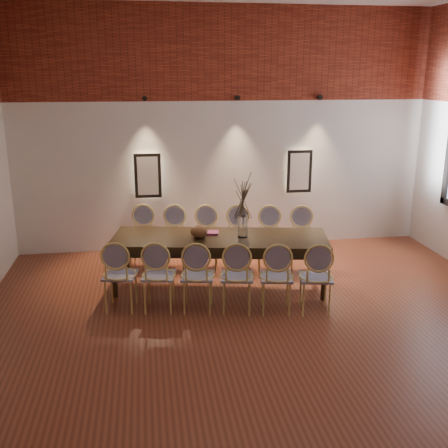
{
  "coord_description": "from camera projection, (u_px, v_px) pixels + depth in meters",
  "views": [
    {
      "loc": [
        -1.35,
        -5.23,
        2.95
      ],
      "look_at": [
        -0.36,
        1.24,
        1.05
      ],
      "focal_mm": 42.0,
      "sensor_mm": 36.0,
      "label": 1
    }
  ],
  "objects": [
    {
      "name": "wall_back",
      "position": [
        224.0,
        131.0,
        8.79
      ],
      "size": [
        7.0,
        0.1,
        4.0
      ],
      "primitive_type": "cube",
      "color": "silver",
      "rests_on": "ground"
    },
    {
      "name": "chair_near_e",
      "position": [
        276.0,
        277.0,
        6.6
      ],
      "size": [
        0.51,
        0.51,
        0.94
      ],
      "primitive_type": null,
      "rotation": [
        0.0,
        0.0,
        -0.18
      ],
      "color": "#DCC46D",
      "rests_on": "floor"
    },
    {
      "name": "bowl",
      "position": [
        199.0,
        231.0,
        7.21
      ],
      "size": [
        0.24,
        0.24,
        0.18
      ],
      "primitive_type": "ellipsoid",
      "color": "brown",
      "rests_on": "dining_table"
    },
    {
      "name": "niche_left",
      "position": [
        148.0,
        175.0,
        8.7
      ],
      "size": [
        0.36,
        0.06,
        0.66
      ],
      "primitive_type": "cube",
      "color": "#FFEAC6",
      "rests_on": "wall_back"
    },
    {
      "name": "brick_band_back",
      "position": [
        225.0,
        53.0,
        8.38
      ],
      "size": [
        7.0,
        0.02,
        1.5
      ],
      "primitive_type": "cube",
      "color": "maroon",
      "rests_on": "ground"
    },
    {
      "name": "chair_far_d",
      "position": [
        238.0,
        239.0,
        8.07
      ],
      "size": [
        0.51,
        0.51,
        0.94
      ],
      "primitive_type": null,
      "rotation": [
        0.0,
        0.0,
        2.96
      ],
      "color": "#DCC46D",
      "rests_on": "floor"
    },
    {
      "name": "chair_near_c",
      "position": [
        198.0,
        276.0,
        6.63
      ],
      "size": [
        0.51,
        0.51,
        0.94
      ],
      "primitive_type": null,
      "rotation": [
        0.0,
        0.0,
        -0.18
      ],
      "color": "#DCC46D",
      "rests_on": "floor"
    },
    {
      "name": "book",
      "position": [
        209.0,
        233.0,
        7.41
      ],
      "size": [
        0.29,
        0.22,
        0.03
      ],
      "primitive_type": "cube",
      "rotation": [
        0.0,
        0.0,
        -0.18
      ],
      "color": "#932D5A",
      "rests_on": "dining_table"
    },
    {
      "name": "chair_near_f",
      "position": [
        316.0,
        277.0,
        6.59
      ],
      "size": [
        0.51,
        0.51,
        0.94
      ],
      "primitive_type": null,
      "rotation": [
        0.0,
        0.0,
        -0.18
      ],
      "color": "#DCC46D",
      "rests_on": "floor"
    },
    {
      "name": "chair_far_c",
      "position": [
        206.0,
        239.0,
        8.09
      ],
      "size": [
        0.51,
        0.51,
        0.94
      ],
      "primitive_type": null,
      "rotation": [
        0.0,
        0.0,
        2.96
      ],
      "color": "#DCC46D",
      "rests_on": "floor"
    },
    {
      "name": "dining_table",
      "position": [
        220.0,
        262.0,
        7.38
      ],
      "size": [
        3.1,
        1.49,
        0.75
      ],
      "primitive_type": "cube",
      "rotation": [
        0.0,
        0.0,
        -0.18
      ],
      "color": "black",
      "rests_on": "floor"
    },
    {
      "name": "chair_far_f",
      "position": [
        302.0,
        240.0,
        8.04
      ],
      "size": [
        0.51,
        0.51,
        0.94
      ],
      "primitive_type": null,
      "rotation": [
        0.0,
        0.0,
        2.96
      ],
      "color": "#DCC46D",
      "rests_on": "floor"
    },
    {
      "name": "chair_far_a",
      "position": [
        142.0,
        238.0,
        8.12
      ],
      "size": [
        0.51,
        0.51,
        0.94
      ],
      "primitive_type": null,
      "rotation": [
        0.0,
        0.0,
        2.96
      ],
      "color": "#DCC46D",
      "rests_on": "floor"
    },
    {
      "name": "chair_near_a",
      "position": [
        120.0,
        275.0,
        6.66
      ],
      "size": [
        0.51,
        0.51,
        0.94
      ],
      "primitive_type": null,
      "rotation": [
        0.0,
        0.0,
        -0.18
      ],
      "color": "#DCC46D",
      "rests_on": "floor"
    },
    {
      "name": "dried_branches",
      "position": [
        243.0,
        195.0,
        7.1
      ],
      "size": [
        0.5,
        0.5,
        0.7
      ],
      "primitive_type": null,
      "color": "#463D2E",
      "rests_on": "vase"
    },
    {
      "name": "niche_right",
      "position": [
        299.0,
        171.0,
        9.08
      ],
      "size": [
        0.36,
        0.06,
        0.66
      ],
      "primitive_type": "cube",
      "color": "#FFEAC6",
      "rests_on": "wall_back"
    },
    {
      "name": "chair_far_b",
      "position": [
        174.0,
        239.0,
        8.1
      ],
      "size": [
        0.51,
        0.51,
        0.94
      ],
      "primitive_type": null,
      "rotation": [
        0.0,
        0.0,
        2.96
      ],
      "color": "#DCC46D",
      "rests_on": "floor"
    },
    {
      "name": "spot_fixture_right",
      "position": [
        320.0,
        97.0,
        8.75
      ],
      "size": [
        0.08,
        0.1,
        0.08
      ],
      "primitive_type": "cylinder",
      "rotation": [
        1.57,
        0.0,
        0.0
      ],
      "color": "black",
      "rests_on": "wall_back"
    },
    {
      "name": "chair_near_b",
      "position": [
        159.0,
        275.0,
        6.65
      ],
      "size": [
        0.51,
        0.51,
        0.94
      ],
      "primitive_type": null,
      "rotation": [
        0.0,
        0.0,
        -0.18
      ],
      "color": "#DCC46D",
      "rests_on": "floor"
    },
    {
      "name": "spot_fixture_left",
      "position": [
        145.0,
        98.0,
        8.33
      ],
      "size": [
        0.08,
        0.1,
        0.08
      ],
      "primitive_type": "cylinder",
      "rotation": [
        1.57,
        0.0,
        0.0
      ],
      "color": "black",
      "rests_on": "wall_back"
    },
    {
      "name": "chair_far_e",
      "position": [
        270.0,
        240.0,
        8.06
      ],
      "size": [
        0.51,
        0.51,
        0.94
      ],
      "primitive_type": null,
      "rotation": [
        0.0,
        0.0,
        2.96
      ],
      "color": "#DCC46D",
      "rests_on": "floor"
    },
    {
      "name": "floor",
      "position": [
        271.0,
        341.0,
        5.98
      ],
      "size": [
        7.0,
        7.0,
        0.02
      ],
      "primitive_type": "cube",
      "color": "brown",
      "rests_on": "ground"
    },
    {
      "name": "vase",
      "position": [
        243.0,
        227.0,
        7.22
      ],
      "size": [
        0.14,
        0.14,
        0.3
      ],
      "primitive_type": "cylinder",
      "color": "silver",
      "rests_on": "dining_table"
    },
    {
      "name": "spot_fixture_mid",
      "position": [
        237.0,
        98.0,
        8.55
      ],
      "size": [
        0.08,
        0.1,
        0.08
      ],
      "primitive_type": "cylinder",
      "rotation": [
        1.57,
        0.0,
        0.0
      ],
      "color": "black",
      "rests_on": "wall_back"
    },
    {
      "name": "chair_near_d",
      "position": [
        237.0,
        276.0,
        6.62
      ],
      "size": [
        0.51,
        0.51,
        0.94
      ],
      "primitive_type": null,
      "rotation": [
        0.0,
        0.0,
        -0.18
      ],
      "color": "#DCC46D",
      "rests_on": "floor"
    }
  ]
}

